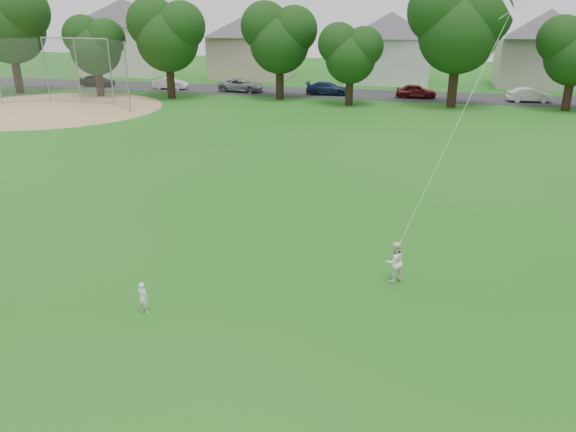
% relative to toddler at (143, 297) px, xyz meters
% --- Properties ---
extents(ground, '(160.00, 160.00, 0.00)m').
position_rel_toddler_xyz_m(ground, '(3.02, 0.54, -0.47)').
color(ground, '#145012').
rests_on(ground, ground).
extents(street, '(90.00, 7.00, 0.01)m').
position_rel_toddler_xyz_m(street, '(3.02, 42.54, -0.46)').
color(street, '#2D2D30').
rests_on(street, ground).
extents(dirt_infield, '(18.00, 18.00, 0.02)m').
position_rel_toddler_xyz_m(dirt_infield, '(-22.98, 28.54, -0.46)').
color(dirt_infield, '#9E7F51').
rests_on(dirt_infield, ground).
extents(toddler, '(0.38, 0.28, 0.94)m').
position_rel_toddler_xyz_m(toddler, '(0.00, 0.00, 0.00)').
color(toddler, white).
rests_on(toddler, ground).
extents(older_boy, '(0.82, 0.79, 1.34)m').
position_rel_toddler_xyz_m(older_boy, '(6.74, 3.60, 0.20)').
color(older_boy, white).
rests_on(older_boy, ground).
extents(kite, '(1.83, 2.22, 8.37)m').
position_rel_toddler_xyz_m(kite, '(8.19, 5.34, 4.01)').
color(kite, white).
rests_on(kite, ground).
extents(baseball_backstop, '(12.53, 2.89, 5.49)m').
position_rel_toddler_xyz_m(baseball_backstop, '(-22.24, 30.99, 2.28)').
color(baseball_backstop, gray).
rests_on(baseball_backstop, ground).
extents(tree_row, '(80.39, 8.75, 10.94)m').
position_rel_toddler_xyz_m(tree_row, '(6.61, 36.40, 5.95)').
color(tree_row, black).
rests_on(tree_row, ground).
extents(parked_cars, '(70.74, 2.48, 1.26)m').
position_rel_toddler_xyz_m(parked_cars, '(7.11, 41.54, 0.15)').
color(parked_cars, black).
rests_on(parked_cars, ground).
extents(house_row, '(78.17, 14.23, 10.38)m').
position_rel_toddler_xyz_m(house_row, '(3.15, 52.54, 4.48)').
color(house_row, white).
rests_on(house_row, ground).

